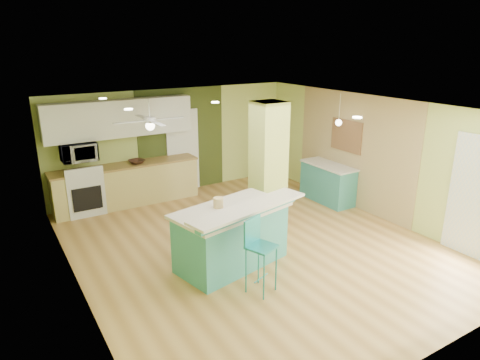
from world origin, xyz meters
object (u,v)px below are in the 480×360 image
Objects in this scene: peninsula at (232,235)px; fruit_bowl at (137,162)px; bar_stool at (257,243)px; side_counter at (328,183)px; canister at (218,203)px.

peninsula is 3.61m from fruit_bowl.
bar_stool is 4.15m from side_counter.
bar_stool is at bearing -146.69° from side_counter.
canister reaches higher than fruit_bowl.
side_counter is at bearing 10.69° from peninsula.
bar_stool is 3.30× the size of fruit_bowl.
peninsula is 0.88m from bar_stool.
fruit_bowl reaches higher than side_counter.
peninsula is 0.59m from canister.
peninsula is at bearing -83.88° from fruit_bowl.
bar_stool is 6.91× the size of canister.
canister is (-3.54, -1.26, 0.63)m from side_counter.
fruit_bowl is at bearing 150.41° from side_counter.
peninsula is 3.67m from side_counter.
bar_stool reaches higher than fruit_bowl.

